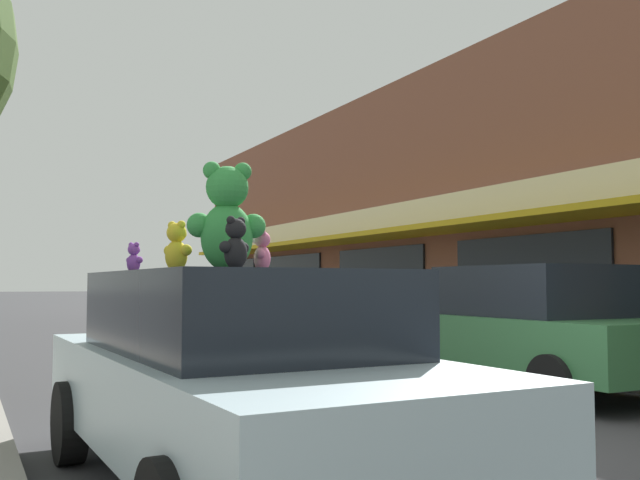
# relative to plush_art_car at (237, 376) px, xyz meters

# --- Properties ---
(ground_plane) EXTENTS (260.00, 260.00, 0.00)m
(ground_plane) POSITION_rel_plush_art_car_xyz_m (2.43, 0.36, -0.79)
(ground_plane) COLOR #333335
(storefront_row) EXTENTS (12.89, 34.55, 6.88)m
(storefront_row) POSITION_rel_plush_art_car_xyz_m (14.28, 9.38, 2.65)
(storefront_row) COLOR brown
(storefront_row) RESTS_ON ground_plane
(plush_art_car) EXTENTS (2.00, 4.50, 1.49)m
(plush_art_car) POSITION_rel_plush_art_car_xyz_m (0.00, 0.00, 0.00)
(plush_art_car) COLOR #ADC6D1
(plush_art_car) RESTS_ON ground_plane
(teddy_bear_giant) EXTENTS (0.55, 0.37, 0.73)m
(teddy_bear_giant) POSITION_rel_plush_art_car_xyz_m (-0.12, -0.11, 1.06)
(teddy_bear_giant) COLOR green
(teddy_bear_giant) RESTS_ON plush_art_car
(teddy_bear_pink) EXTENTS (0.16, 0.22, 0.29)m
(teddy_bear_pink) POSITION_rel_plush_art_car_xyz_m (0.17, -0.03, 0.85)
(teddy_bear_pink) COLOR pink
(teddy_bear_pink) RESTS_ON plush_art_car
(teddy_bear_black) EXTENTS (0.24, 0.19, 0.32)m
(teddy_bear_black) POSITION_rel_plush_art_car_xyz_m (-0.22, -0.58, 0.86)
(teddy_bear_black) COLOR black
(teddy_bear_black) RESTS_ON plush_art_car
(teddy_bear_purple) EXTENTS (0.14, 0.18, 0.24)m
(teddy_bear_purple) POSITION_rel_plush_art_car_xyz_m (-0.48, 1.04, 0.82)
(teddy_bear_purple) COLOR purple
(teddy_bear_purple) RESTS_ON plush_art_car
(teddy_bear_white) EXTENTS (0.14, 0.18, 0.24)m
(teddy_bear_white) POSITION_rel_plush_art_car_xyz_m (0.15, 0.70, 0.82)
(teddy_bear_white) COLOR white
(teddy_bear_white) RESTS_ON plush_art_car
(teddy_bear_cream) EXTENTS (0.22, 0.26, 0.36)m
(teddy_bear_cream) POSITION_rel_plush_art_car_xyz_m (-0.05, 0.15, 0.88)
(teddy_bear_cream) COLOR beige
(teddy_bear_cream) RESTS_ON plush_art_car
(teddy_bear_yellow) EXTENTS (0.20, 0.27, 0.35)m
(teddy_bear_yellow) POSITION_rel_plush_art_car_xyz_m (-0.35, 0.28, 0.88)
(teddy_bear_yellow) COLOR yellow
(teddy_bear_yellow) RESTS_ON plush_art_car
(teddy_bear_orange) EXTENTS (0.22, 0.21, 0.31)m
(teddy_bear_orange) POSITION_rel_plush_art_car_xyz_m (0.06, 0.44, 0.86)
(teddy_bear_orange) COLOR orange
(teddy_bear_orange) RESTS_ON plush_art_car
(parked_car_far_center) EXTENTS (2.02, 4.05, 1.64)m
(parked_car_far_center) POSITION_rel_plush_art_car_xyz_m (5.03, 2.54, 0.05)
(parked_car_far_center) COLOR #336B3D
(parked_car_far_center) RESTS_ON ground_plane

